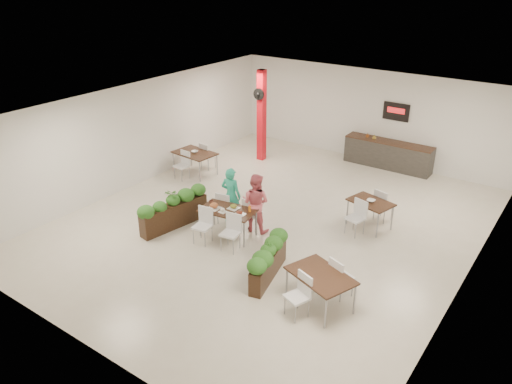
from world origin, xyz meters
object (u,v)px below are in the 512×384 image
red_column (261,115)px  diner_man (231,195)px  diner_woman (255,203)px  side_table_a (195,155)px  main_table (228,214)px  service_counter (388,154)px  side_table_b (370,206)px  planter_right (268,259)px  side_table_c (321,279)px  planter_left (174,209)px

red_column → diner_man: size_ratio=2.03×
diner_woman → side_table_a: (-3.88, 2.01, -0.15)m
main_table → service_counter: bearing=77.3°
main_table → diner_man: diner_man is taller
side_table_b → planter_right: bearing=-89.7°
planter_right → side_table_a: (-5.38, 3.63, 0.16)m
side_table_c → diner_man: bearing=173.8°
main_table → planter_right: (1.90, -0.96, -0.15)m
main_table → side_table_b: bearing=42.3°
side_table_a → side_table_c: bearing=-24.6°
service_counter → side_table_c: size_ratio=1.80×
planter_left → planter_right: bearing=-8.9°
diner_man → side_table_a: bearing=-41.7°
main_table → side_table_c: size_ratio=1.07×
side_table_a → side_table_b: bearing=3.9°
diner_man → diner_woman: diner_woman is taller
main_table → side_table_c: (3.34, -1.20, 0.00)m
diner_man → side_table_a: (-3.08, 2.01, -0.14)m
main_table → diner_woman: (0.41, 0.66, 0.16)m
planter_left → side_table_a: size_ratio=1.25×
main_table → side_table_a: bearing=142.5°
red_column → service_counter: bearing=25.0°
planter_left → planter_right: planter_left is taller
planter_left → main_table: bearing=16.3°
service_counter → main_table: size_ratio=1.68×
side_table_b → side_table_a: bearing=-166.6°
planter_right → side_table_b: bearing=75.8°
red_column → side_table_c: (5.77, -6.25, -1.01)m
red_column → side_table_c: size_ratio=1.92×
diner_man → planter_left: bearing=36.5°
diner_woman → side_table_a: 4.38m
side_table_b → side_table_c: bearing=-67.2°
diner_man → planter_right: 2.83m
main_table → side_table_a: (-3.47, 2.67, 0.01)m
diner_man → planter_left: 1.56m
red_column → diner_woman: bearing=-57.0°
side_table_c → service_counter: bearing=122.7°
diner_man → side_table_b: diner_man is taller
diner_woman → side_table_a: bearing=-36.0°
planter_left → side_table_b: size_ratio=1.24×
side_table_b → planter_left: bearing=-130.6°
diner_woman → diner_man: bearing=-8.6°
planter_left → planter_right: size_ratio=1.18×
side_table_c → red_column: bearing=153.1°
main_table → side_table_b: 3.78m
diner_woman → side_table_c: diner_woman is taller
diner_woman → side_table_c: size_ratio=0.96×
service_counter → planter_right: bearing=-87.5°
planter_left → red_column: bearing=100.0°
red_column → side_table_a: bearing=-113.5°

